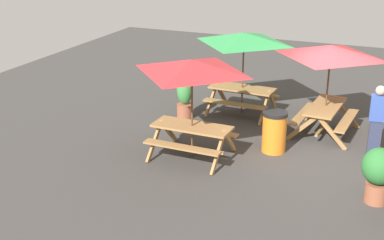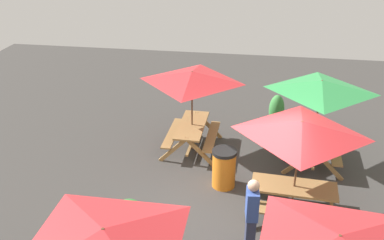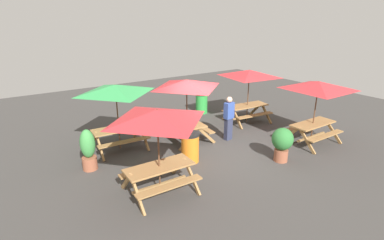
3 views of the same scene
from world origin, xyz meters
TOP-DOWN VIEW (x-y plane):
  - ground_plane at (0.00, 0.00)m, footprint 24.00×24.00m
  - picnic_table_0 at (-2.88, -1.42)m, footprint 2.04×2.04m
  - picnic_table_3 at (-0.34, 1.18)m, footprint 2.13×2.13m
  - picnic_table_4 at (-2.74, 1.82)m, footprint 2.11×2.11m
  - trash_bin_orange at (-1.24, -0.39)m, footprint 0.59×0.59m
  - potted_plant_0 at (1.21, -1.99)m, footprint 0.68×0.68m
  - potted_plant_1 at (-4.07, 0.87)m, footprint 0.44×0.44m
  - person_standing at (0.95, 0.31)m, footprint 0.38×0.26m

SIDE VIEW (x-z plane):
  - ground_plane at x=0.00m, z-range 0.00..0.00m
  - trash_bin_orange at x=-1.24m, z-range 0.00..0.98m
  - potted_plant_1 at x=-4.07m, z-range 0.00..1.30m
  - potted_plant_0 at x=1.21m, z-range 0.09..1.21m
  - person_standing at x=0.95m, z-range 0.05..1.72m
  - picnic_table_0 at x=-2.88m, z-range 0.82..3.16m
  - picnic_table_3 at x=-0.34m, z-range 0.82..3.16m
  - picnic_table_4 at x=-2.74m, z-range 0.82..3.16m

